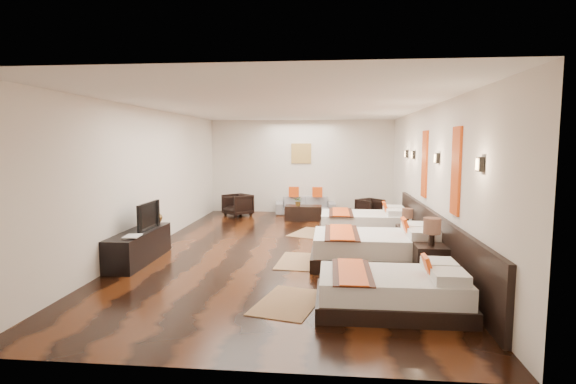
# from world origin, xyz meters

# --- Properties ---
(floor) EXTENTS (5.50, 9.50, 0.01)m
(floor) POSITION_xyz_m (0.00, 0.00, 0.00)
(floor) COLOR black
(floor) RESTS_ON ground
(ceiling) EXTENTS (5.50, 9.50, 0.01)m
(ceiling) POSITION_xyz_m (0.00, 0.00, 2.80)
(ceiling) COLOR white
(ceiling) RESTS_ON floor
(back_wall) EXTENTS (5.50, 0.01, 2.80)m
(back_wall) POSITION_xyz_m (0.00, 4.75, 1.40)
(back_wall) COLOR silver
(back_wall) RESTS_ON floor
(left_wall) EXTENTS (0.01, 9.50, 2.80)m
(left_wall) POSITION_xyz_m (-2.75, 0.00, 1.40)
(left_wall) COLOR silver
(left_wall) RESTS_ON floor
(right_wall) EXTENTS (0.01, 9.50, 2.80)m
(right_wall) POSITION_xyz_m (2.75, 0.00, 1.40)
(right_wall) COLOR silver
(right_wall) RESTS_ON floor
(headboard_panel) EXTENTS (0.08, 6.60, 0.90)m
(headboard_panel) POSITION_xyz_m (2.71, -0.80, 0.45)
(headboard_panel) COLOR black
(headboard_panel) RESTS_ON floor
(bed_near) EXTENTS (1.88, 1.18, 0.72)m
(bed_near) POSITION_xyz_m (1.69, -3.07, 0.25)
(bed_near) COLOR black
(bed_near) RESTS_ON floor
(bed_mid) EXTENTS (2.20, 1.38, 0.84)m
(bed_mid) POSITION_xyz_m (1.70, -0.98, 0.29)
(bed_mid) COLOR black
(bed_mid) RESTS_ON floor
(bed_far) EXTENTS (2.04, 1.28, 0.78)m
(bed_far) POSITION_xyz_m (1.70, 1.56, 0.27)
(bed_far) COLOR black
(bed_far) RESTS_ON floor
(nightstand_a) EXTENTS (0.49, 0.49, 0.97)m
(nightstand_a) POSITION_xyz_m (2.44, -1.77, 0.34)
(nightstand_a) COLOR black
(nightstand_a) RESTS_ON floor
(nightstand_b) EXTENTS (0.40, 0.40, 0.80)m
(nightstand_b) POSITION_xyz_m (2.44, 0.39, 0.28)
(nightstand_b) COLOR black
(nightstand_b) RESTS_ON floor
(jute_mat_near) EXTENTS (1.02, 1.34, 0.01)m
(jute_mat_near) POSITION_xyz_m (0.35, -2.96, 0.01)
(jute_mat_near) COLOR #906C49
(jute_mat_near) RESTS_ON floor
(jute_mat_mid) EXTENTS (0.84, 1.26, 0.01)m
(jute_mat_mid) POSITION_xyz_m (0.36, -0.90, 0.01)
(jute_mat_mid) COLOR #906C49
(jute_mat_mid) RESTS_ON floor
(jute_mat_far) EXTENTS (1.12, 1.38, 0.01)m
(jute_mat_far) POSITION_xyz_m (0.44, 1.63, 0.01)
(jute_mat_far) COLOR #906C49
(jute_mat_far) RESTS_ON floor
(tv_console) EXTENTS (0.50, 1.80, 0.55)m
(tv_console) POSITION_xyz_m (-2.50, -1.17, 0.28)
(tv_console) COLOR black
(tv_console) RESTS_ON floor
(tv) EXTENTS (0.13, 0.87, 0.50)m
(tv) POSITION_xyz_m (-2.45, -1.02, 0.80)
(tv) COLOR black
(tv) RESTS_ON tv_console
(book) EXTENTS (0.29, 0.37, 0.03)m
(book) POSITION_xyz_m (-2.50, -1.70, 0.57)
(book) COLOR black
(book) RESTS_ON tv_console
(figurine) EXTENTS (0.31, 0.31, 0.31)m
(figurine) POSITION_xyz_m (-2.50, -0.43, 0.71)
(figurine) COLOR brown
(figurine) RESTS_ON tv_console
(sofa) EXTENTS (1.80, 0.82, 0.51)m
(sofa) POSITION_xyz_m (0.16, 4.43, 0.26)
(sofa) COLOR gray
(sofa) RESTS_ON floor
(armchair_left) EXTENTS (0.98, 0.98, 0.64)m
(armchair_left) POSITION_xyz_m (-1.79, 3.90, 0.32)
(armchair_left) COLOR black
(armchair_left) RESTS_ON floor
(armchair_right) EXTENTS (0.86, 0.86, 0.56)m
(armchair_right) POSITION_xyz_m (2.00, 3.78, 0.28)
(armchair_right) COLOR black
(armchair_right) RESTS_ON floor
(coffee_table) EXTENTS (1.01, 0.51, 0.40)m
(coffee_table) POSITION_xyz_m (0.16, 3.38, 0.20)
(coffee_table) COLOR black
(coffee_table) RESTS_ON floor
(table_plant) EXTENTS (0.29, 0.26, 0.26)m
(table_plant) POSITION_xyz_m (0.03, 3.30, 0.53)
(table_plant) COLOR #2C561C
(table_plant) RESTS_ON coffee_table
(orange_panel_a) EXTENTS (0.04, 0.40, 1.30)m
(orange_panel_a) POSITION_xyz_m (2.73, -1.90, 1.70)
(orange_panel_a) COLOR #D86014
(orange_panel_a) RESTS_ON right_wall
(orange_panel_b) EXTENTS (0.04, 0.40, 1.30)m
(orange_panel_b) POSITION_xyz_m (2.73, 0.30, 1.70)
(orange_panel_b) COLOR #D86014
(orange_panel_b) RESTS_ON right_wall
(sconce_near) EXTENTS (0.07, 0.12, 0.18)m
(sconce_near) POSITION_xyz_m (2.70, -3.00, 1.85)
(sconce_near) COLOR black
(sconce_near) RESTS_ON right_wall
(sconce_mid) EXTENTS (0.07, 0.12, 0.18)m
(sconce_mid) POSITION_xyz_m (2.70, -0.80, 1.85)
(sconce_mid) COLOR black
(sconce_mid) RESTS_ON right_wall
(sconce_far) EXTENTS (0.07, 0.12, 0.18)m
(sconce_far) POSITION_xyz_m (2.70, 1.40, 1.85)
(sconce_far) COLOR black
(sconce_far) RESTS_ON right_wall
(sconce_lounge) EXTENTS (0.07, 0.12, 0.18)m
(sconce_lounge) POSITION_xyz_m (2.70, 2.30, 1.85)
(sconce_lounge) COLOR black
(sconce_lounge) RESTS_ON right_wall
(gold_artwork) EXTENTS (0.60, 0.04, 0.60)m
(gold_artwork) POSITION_xyz_m (0.00, 4.73, 1.80)
(gold_artwork) COLOR #AD873F
(gold_artwork) RESTS_ON back_wall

